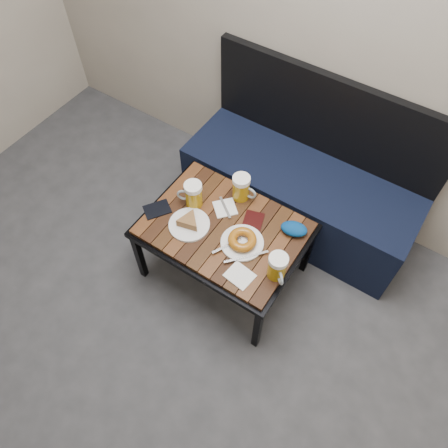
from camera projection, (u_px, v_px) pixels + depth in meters
The scene contains 13 objects.
room_shell at pixel (79, 112), 0.88m from camera, with size 4.00×4.00×4.00m.
bench at pixel (300, 189), 2.67m from camera, with size 1.40×0.50×0.95m.
cafe_table at pixel (224, 232), 2.30m from camera, with size 0.84×0.62×0.47m.
beer_mug_left at pixel (193, 194), 2.29m from camera, with size 0.15×0.12×0.15m.
beer_mug_centre at pixel (242, 188), 2.32m from camera, with size 0.14×0.10×0.15m.
beer_mug_right at pixel (277, 267), 2.04m from camera, with size 0.13×0.13×0.15m.
plate_pie at pixel (189, 223), 2.25m from camera, with size 0.21×0.21×0.06m.
plate_bagel at pixel (242, 241), 2.19m from camera, with size 0.25×0.26×0.06m.
napkin_left at pixel (225, 208), 2.33m from camera, with size 0.16×0.16×0.01m.
napkin_right at pixel (240, 276), 2.10m from camera, with size 0.14×0.12×0.01m.
passport_navy at pixel (157, 209), 2.33m from camera, with size 0.10×0.14×0.01m, color black.
passport_burgundy at pixel (253, 222), 2.28m from camera, with size 0.10×0.14×0.01m, color black.
knit_pouch at pixel (294, 229), 2.22m from camera, with size 0.14×0.09×0.06m, color #040F78.
Camera 1 is at (0.62, 0.09, 2.34)m, focal length 35.00 mm.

